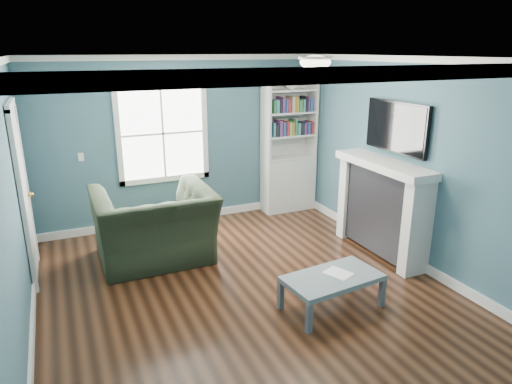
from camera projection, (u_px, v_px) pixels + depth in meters
name	position (u px, v px, depth m)	size (l,w,h in m)	color
floor	(245.00, 290.00, 5.31)	(5.00, 5.00, 0.00)	black
room_walls	(244.00, 157.00, 4.83)	(5.00, 5.00, 5.00)	#395F6E
trim	(244.00, 188.00, 4.94)	(4.50, 5.00, 2.60)	white
window	(163.00, 134.00, 6.92)	(1.40, 0.06, 1.50)	white
bookshelf	(288.00, 157.00, 7.72)	(0.90, 0.35, 2.31)	silver
fireplace	(382.00, 209.00, 6.10)	(0.44, 1.58, 1.30)	black
tv	(397.00, 127.00, 5.82)	(0.06, 1.10, 0.65)	black
door	(23.00, 192.00, 5.34)	(0.12, 0.98, 2.17)	silver
ceiling_fixture	(315.00, 61.00, 4.98)	(0.38, 0.38, 0.15)	white
light_switch	(81.00, 157.00, 6.53)	(0.08, 0.01, 0.12)	white
recliner	(154.00, 214.00, 5.89)	(1.48, 0.96, 1.29)	black
coffee_table	(332.00, 280.00, 4.85)	(1.09, 0.67, 0.38)	#515761
paper_sheet	(338.00, 273.00, 4.90)	(0.22, 0.28, 0.00)	white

